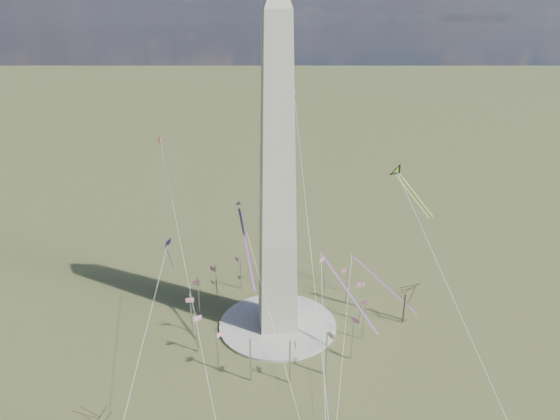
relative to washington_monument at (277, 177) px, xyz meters
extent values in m
plane|color=#455028|center=(0.00, 0.00, -47.95)|extent=(2000.00, 2000.00, 0.00)
cylinder|color=beige|center=(0.00, 0.00, -47.55)|extent=(36.00, 36.00, 0.80)
cylinder|color=#BABCC1|center=(26.00, 0.00, -41.45)|extent=(0.36, 0.36, 13.00)
cube|color=red|center=(26.00, 1.30, -36.15)|extent=(2.40, 0.08, 1.50)
cylinder|color=#BABCC1|center=(24.02, 9.95, -41.45)|extent=(0.36, 0.36, 13.00)
cube|color=red|center=(23.52, 11.15, -36.15)|extent=(2.25, 0.99, 1.50)
cylinder|color=#BABCC1|center=(18.38, 18.38, -41.45)|extent=(0.36, 0.36, 13.00)
cube|color=red|center=(17.47, 19.30, -36.15)|extent=(1.75, 1.75, 1.50)
cylinder|color=#BABCC1|center=(9.95, 24.02, -41.45)|extent=(0.36, 0.36, 13.00)
cube|color=red|center=(8.75, 24.52, -36.15)|extent=(0.99, 2.25, 1.50)
cylinder|color=#BABCC1|center=(0.00, 26.00, -41.45)|extent=(0.36, 0.36, 13.00)
cube|color=red|center=(-1.30, 26.00, -36.15)|extent=(0.08, 2.40, 1.50)
cylinder|color=#BABCC1|center=(-9.95, 24.02, -41.45)|extent=(0.36, 0.36, 13.00)
cube|color=red|center=(-11.15, 23.52, -36.15)|extent=(0.99, 2.25, 1.50)
cylinder|color=#BABCC1|center=(-18.38, 18.38, -41.45)|extent=(0.36, 0.36, 13.00)
cube|color=red|center=(-19.30, 17.47, -36.15)|extent=(1.75, 1.75, 1.50)
cylinder|color=#BABCC1|center=(-24.02, 9.95, -41.45)|extent=(0.36, 0.36, 13.00)
cube|color=red|center=(-24.52, 8.75, -36.15)|extent=(2.25, 0.99, 1.50)
cylinder|color=#BABCC1|center=(-26.00, 0.00, -41.45)|extent=(0.36, 0.36, 13.00)
cube|color=red|center=(-26.00, -1.30, -36.15)|extent=(2.40, 0.08, 1.50)
cylinder|color=#BABCC1|center=(-24.02, -9.95, -41.45)|extent=(0.36, 0.36, 13.00)
cube|color=red|center=(-23.52, -11.15, -36.15)|extent=(2.25, 0.99, 1.50)
cylinder|color=#BABCC1|center=(-18.38, -18.38, -41.45)|extent=(0.36, 0.36, 13.00)
cube|color=red|center=(-17.47, -19.30, -36.15)|extent=(1.75, 1.75, 1.50)
cylinder|color=#BABCC1|center=(-9.95, -24.02, -41.45)|extent=(0.36, 0.36, 13.00)
cube|color=red|center=(-8.75, -24.52, -36.15)|extent=(0.99, 2.25, 1.50)
cylinder|color=#BABCC1|center=(0.00, -26.00, -41.45)|extent=(0.36, 0.36, 13.00)
cube|color=red|center=(1.30, -26.00, -36.15)|extent=(0.08, 2.40, 1.50)
cylinder|color=#BABCC1|center=(9.95, -24.02, -41.45)|extent=(0.36, 0.36, 13.00)
cube|color=red|center=(11.15, -23.52, -36.15)|extent=(0.99, 2.25, 1.50)
cylinder|color=#BABCC1|center=(18.38, -18.38, -41.45)|extent=(0.36, 0.36, 13.00)
cube|color=red|center=(19.30, -17.47, -36.15)|extent=(1.75, 1.75, 1.50)
cylinder|color=#BABCC1|center=(24.02, -9.95, -41.45)|extent=(0.36, 0.36, 13.00)
cube|color=red|center=(24.52, -8.75, -36.15)|extent=(2.25, 0.99, 1.50)
cylinder|color=#443529|center=(38.96, -3.14, -42.95)|extent=(0.49, 0.49, 10.00)
cube|color=yellow|center=(44.70, 9.96, -10.59)|extent=(7.29, 12.94, 10.16)
cube|color=yellow|center=(43.07, 9.08, -10.59)|extent=(7.29, 12.94, 10.16)
cube|color=navy|center=(-32.11, 10.24, -22.64)|extent=(1.99, 3.30, 2.76)
cube|color=#DF2342|center=(-32.11, 10.24, -27.21)|extent=(1.55, 3.36, 9.55)
cube|color=#DF2342|center=(18.41, -12.72, -30.41)|extent=(11.79, 20.11, 14.28)
cube|color=#DF2342|center=(-9.25, -4.61, -18.54)|extent=(3.18, 23.19, 14.57)
cube|color=#DF2342|center=(34.45, 2.91, -37.88)|extent=(17.47, 14.68, 13.92)
cube|color=red|center=(-34.84, 35.81, 3.91)|extent=(1.50, 2.31, 1.83)
cube|color=red|center=(-34.84, 35.81, 1.91)|extent=(1.03, 1.47, 4.19)
cube|color=white|center=(11.69, 47.27, 16.04)|extent=(1.77, 1.63, 1.79)
cube|color=white|center=(11.69, 47.27, 14.07)|extent=(0.27, 1.54, 4.12)
camera|label=1|loc=(-15.59, -129.92, 40.72)|focal=32.00mm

